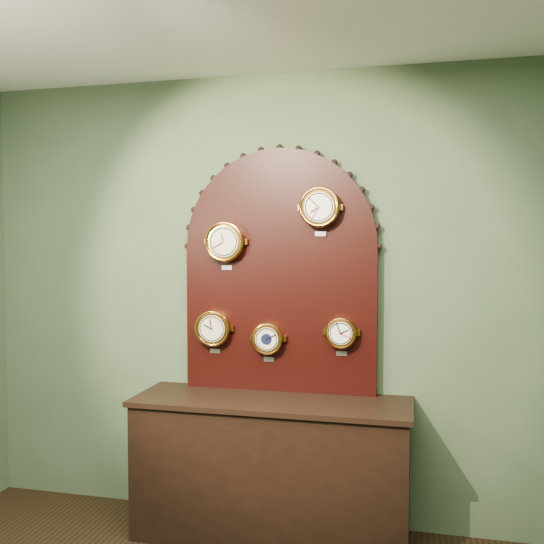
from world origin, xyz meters
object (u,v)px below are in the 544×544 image
(hygrometer, at_px, (213,328))
(shop_counter, at_px, (271,471))
(display_board, at_px, (280,263))
(arabic_clock, at_px, (320,207))
(roman_clock, at_px, (225,242))
(tide_clock, at_px, (341,333))
(barometer, at_px, (268,338))

(hygrometer, bearing_deg, shop_counter, -20.47)
(display_board, height_order, arabic_clock, display_board)
(display_board, bearing_deg, hygrometer, -170.79)
(arabic_clock, bearing_deg, shop_counter, -149.54)
(arabic_clock, height_order, hygrometer, arabic_clock)
(roman_clock, bearing_deg, display_board, 11.48)
(shop_counter, height_order, hygrometer, hygrometer)
(display_board, bearing_deg, tide_clock, -9.49)
(roman_clock, xyz_separation_m, barometer, (0.27, 0.00, -0.59))
(display_board, height_order, roman_clock, display_board)
(roman_clock, xyz_separation_m, tide_clock, (0.72, 0.00, -0.54))
(display_board, height_order, tide_clock, display_board)
(roman_clock, bearing_deg, barometer, 0.25)
(tide_clock, bearing_deg, arabic_clock, -179.37)
(roman_clock, height_order, barometer, roman_clock)
(display_board, xyz_separation_m, roman_clock, (-0.33, -0.07, 0.13))
(display_board, distance_m, tide_clock, 0.57)
(arabic_clock, bearing_deg, tide_clock, 0.63)
(hygrometer, distance_m, tide_clock, 0.80)
(display_board, xyz_separation_m, hygrometer, (-0.41, -0.07, -0.41))
(display_board, relative_size, hygrometer, 5.50)
(shop_counter, bearing_deg, tide_clock, 21.50)
(barometer, bearing_deg, tide_clock, 0.06)
(arabic_clock, relative_size, hygrometer, 1.05)
(hygrometer, relative_size, barometer, 1.12)
(tide_clock, bearing_deg, shop_counter, -158.50)
(shop_counter, xyz_separation_m, arabic_clock, (0.26, 0.15, 1.56))
(shop_counter, bearing_deg, roman_clock, 155.22)
(roman_clock, height_order, hygrometer, roman_clock)
(shop_counter, height_order, display_board, display_board)
(shop_counter, bearing_deg, arabic_clock, 30.46)
(roman_clock, xyz_separation_m, hygrometer, (-0.08, 0.00, -0.54))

